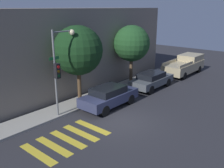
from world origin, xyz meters
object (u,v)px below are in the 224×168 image
pickup_truck (185,65)px  tree_midblock (132,44)px  traffic_light_pole (60,62)px  sedan_middle (152,80)px  sedan_near_corner (109,96)px  tree_near_corner (78,51)px

pickup_truck → tree_midblock: size_ratio=1.10×
traffic_light_pole → tree_midblock: (8.52, 0.90, 0.14)m
sedan_middle → pickup_truck: size_ratio=0.77×
sedan_near_corner → sedan_middle: (5.51, -0.00, -0.04)m
sedan_near_corner → sedan_middle: 5.51m
tree_near_corner → pickup_truck: bearing=-9.7°
sedan_middle → tree_near_corner: size_ratio=0.81×
sedan_middle → tree_near_corner: (-6.26, 2.17, 3.06)m
sedan_near_corner → tree_near_corner: bearing=109.1°
sedan_middle → tree_near_corner: tree_near_corner is taller
sedan_near_corner → sedan_middle: size_ratio=0.98×
traffic_light_pole → sedan_middle: 9.07m
tree_midblock → traffic_light_pole: bearing=-174.0°
tree_near_corner → tree_midblock: size_ratio=1.06×
traffic_light_pole → sedan_near_corner: (3.04, -1.27, -2.70)m
tree_near_corner → sedan_near_corner: bearing=-70.9°
traffic_light_pole → tree_midblock: size_ratio=1.04×
traffic_light_pole → pickup_truck: size_ratio=0.94×
traffic_light_pole → sedan_near_corner: traffic_light_pole is taller
sedan_near_corner → tree_near_corner: tree_near_corner is taller
sedan_middle → tree_midblock: tree_midblock is taller
pickup_truck → tree_midblock: (-6.52, 2.17, 2.69)m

